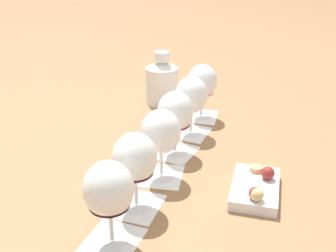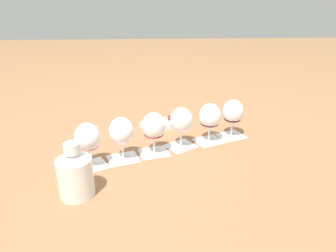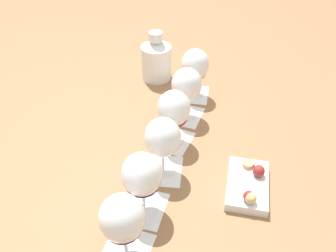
{
  "view_description": "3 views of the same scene",
  "coord_description": "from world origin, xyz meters",
  "px_view_note": "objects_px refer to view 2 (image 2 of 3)",
  "views": [
    {
      "loc": [
        0.72,
        0.63,
        0.55
      ],
      "look_at": [
        -0.0,
        -0.0,
        0.11
      ],
      "focal_mm": 45.0,
      "sensor_mm": 36.0,
      "label": 1
    },
    {
      "loc": [
        -0.08,
        -1.14,
        0.59
      ],
      "look_at": [
        -0.0,
        -0.0,
        0.11
      ],
      "focal_mm": 32.0,
      "sensor_mm": 36.0,
      "label": 2
    },
    {
      "loc": [
        0.59,
        0.46,
        0.72
      ],
      "look_at": [
        -0.0,
        -0.0,
        0.11
      ],
      "focal_mm": 38.0,
      "sensor_mm": 36.0,
      "label": 3
    }
  ],
  "objects_px": {
    "wine_glass_3": "(181,122)",
    "snack_dish": "(160,124)",
    "wine_glass_5": "(233,113)",
    "wine_glass_0": "(88,139)",
    "wine_glass_1": "(122,133)",
    "wine_glass_4": "(210,117)",
    "wine_glass_2": "(154,127)",
    "ceramic_vase": "(75,173)"
  },
  "relations": [
    {
      "from": "wine_glass_0",
      "to": "wine_glass_1",
      "type": "height_order",
      "value": "same"
    },
    {
      "from": "wine_glass_2",
      "to": "wine_glass_4",
      "type": "distance_m",
      "value": 0.27
    },
    {
      "from": "wine_glass_0",
      "to": "wine_glass_5",
      "type": "height_order",
      "value": "same"
    },
    {
      "from": "wine_glass_0",
      "to": "snack_dish",
      "type": "distance_m",
      "value": 0.47
    },
    {
      "from": "wine_glass_1",
      "to": "ceramic_vase",
      "type": "relative_size",
      "value": 0.94
    },
    {
      "from": "snack_dish",
      "to": "wine_glass_4",
      "type": "bearing_deg",
      "value": -39.17
    },
    {
      "from": "wine_glass_1",
      "to": "wine_glass_4",
      "type": "relative_size",
      "value": 1.0
    },
    {
      "from": "wine_glass_3",
      "to": "wine_glass_0",
      "type": "bearing_deg",
      "value": -157.68
    },
    {
      "from": "wine_glass_4",
      "to": "snack_dish",
      "type": "xyz_separation_m",
      "value": [
        -0.21,
        0.17,
        -0.1
      ]
    },
    {
      "from": "wine_glass_2",
      "to": "ceramic_vase",
      "type": "relative_size",
      "value": 0.94
    },
    {
      "from": "wine_glass_1",
      "to": "wine_glass_3",
      "type": "relative_size",
      "value": 1.0
    },
    {
      "from": "snack_dish",
      "to": "wine_glass_1",
      "type": "bearing_deg",
      "value": -116.79
    },
    {
      "from": "wine_glass_2",
      "to": "wine_glass_4",
      "type": "height_order",
      "value": "same"
    },
    {
      "from": "wine_glass_1",
      "to": "ceramic_vase",
      "type": "height_order",
      "value": "ceramic_vase"
    },
    {
      "from": "wine_glass_0",
      "to": "wine_glass_3",
      "type": "xyz_separation_m",
      "value": [
        0.36,
        0.15,
        -0.0
      ]
    },
    {
      "from": "wine_glass_0",
      "to": "snack_dish",
      "type": "relative_size",
      "value": 0.87
    },
    {
      "from": "wine_glass_4",
      "to": "ceramic_vase",
      "type": "height_order",
      "value": "ceramic_vase"
    },
    {
      "from": "wine_glass_2",
      "to": "ceramic_vase",
      "type": "distance_m",
      "value": 0.38
    },
    {
      "from": "wine_glass_1",
      "to": "wine_glass_3",
      "type": "distance_m",
      "value": 0.26
    },
    {
      "from": "wine_glass_2",
      "to": "wine_glass_3",
      "type": "bearing_deg",
      "value": 24.63
    },
    {
      "from": "wine_glass_5",
      "to": "wine_glass_0",
      "type": "bearing_deg",
      "value": -158.51
    },
    {
      "from": "wine_glass_5",
      "to": "ceramic_vase",
      "type": "relative_size",
      "value": 0.94
    },
    {
      "from": "wine_glass_4",
      "to": "ceramic_vase",
      "type": "bearing_deg",
      "value": -143.52
    },
    {
      "from": "wine_glass_1",
      "to": "wine_glass_4",
      "type": "height_order",
      "value": "same"
    },
    {
      "from": "snack_dish",
      "to": "wine_glass_5",
      "type": "bearing_deg",
      "value": -21.02
    },
    {
      "from": "wine_glass_2",
      "to": "wine_glass_5",
      "type": "xyz_separation_m",
      "value": [
        0.36,
        0.14,
        -0.0
      ]
    },
    {
      "from": "ceramic_vase",
      "to": "wine_glass_1",
      "type": "bearing_deg",
      "value": 60.57
    },
    {
      "from": "wine_glass_3",
      "to": "snack_dish",
      "type": "relative_size",
      "value": 0.87
    },
    {
      "from": "wine_glass_2",
      "to": "wine_glass_4",
      "type": "relative_size",
      "value": 1.0
    },
    {
      "from": "wine_glass_4",
      "to": "wine_glass_5",
      "type": "xyz_separation_m",
      "value": [
        0.12,
        0.05,
        -0.0
      ]
    },
    {
      "from": "wine_glass_3",
      "to": "ceramic_vase",
      "type": "height_order",
      "value": "ceramic_vase"
    },
    {
      "from": "wine_glass_1",
      "to": "wine_glass_5",
      "type": "relative_size",
      "value": 1.0
    },
    {
      "from": "wine_glass_4",
      "to": "wine_glass_3",
      "type": "bearing_deg",
      "value": -161.76
    },
    {
      "from": "wine_glass_1",
      "to": "wine_glass_5",
      "type": "bearing_deg",
      "value": 21.16
    },
    {
      "from": "ceramic_vase",
      "to": "snack_dish",
      "type": "bearing_deg",
      "value": 62.08
    },
    {
      "from": "wine_glass_1",
      "to": "wine_glass_2",
      "type": "relative_size",
      "value": 1.0
    },
    {
      "from": "wine_glass_3",
      "to": "snack_dish",
      "type": "distance_m",
      "value": 0.25
    },
    {
      "from": "wine_glass_4",
      "to": "wine_glass_5",
      "type": "bearing_deg",
      "value": 22.46
    },
    {
      "from": "wine_glass_4",
      "to": "wine_glass_2",
      "type": "bearing_deg",
      "value": -158.66
    },
    {
      "from": "wine_glass_0",
      "to": "ceramic_vase",
      "type": "relative_size",
      "value": 0.94
    },
    {
      "from": "wine_glass_1",
      "to": "snack_dish",
      "type": "bearing_deg",
      "value": 63.21
    },
    {
      "from": "wine_glass_1",
      "to": "wine_glass_5",
      "type": "xyz_separation_m",
      "value": [
        0.49,
        0.19,
        0.0
      ]
    }
  ]
}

